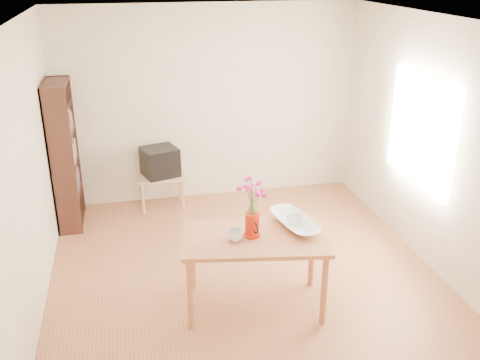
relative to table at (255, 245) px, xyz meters
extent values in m
plane|color=brown|center=(0.02, 0.45, -0.66)|extent=(4.50, 4.50, 0.00)
plane|color=white|center=(0.02, 0.45, 1.94)|extent=(4.50, 4.50, 0.00)
plane|color=beige|center=(0.02, 2.70, 0.64)|extent=(4.00, 0.00, 4.00)
plane|color=beige|center=(0.02, -1.80, 0.64)|extent=(4.00, 0.00, 4.00)
plane|color=beige|center=(-1.98, 0.45, 0.64)|extent=(0.00, 4.50, 4.50)
plane|color=beige|center=(2.02, 0.45, 0.64)|extent=(0.00, 4.50, 4.50)
plane|color=white|center=(2.00, 0.75, 0.74)|extent=(0.00, 1.30, 1.30)
cube|color=#A55D38|center=(0.00, 0.00, 0.07)|extent=(1.42, 0.96, 0.04)
cylinder|color=#A55D38|center=(-0.64, -0.21, -0.31)|extent=(0.06, 0.06, 0.71)
cylinder|color=#A55D38|center=(0.53, -0.41, -0.31)|extent=(0.06, 0.06, 0.71)
cylinder|color=#A55D38|center=(-0.53, 0.41, -0.31)|extent=(0.06, 0.06, 0.71)
cylinder|color=#A55D38|center=(0.64, 0.21, -0.31)|extent=(0.06, 0.06, 0.71)
cube|color=tan|center=(-0.68, 2.42, -0.22)|extent=(0.60, 0.45, 0.03)
cylinder|color=tan|center=(-0.94, 2.24, -0.45)|extent=(0.04, 0.04, 0.43)
cylinder|color=tan|center=(-0.42, 2.24, -0.45)|extent=(0.04, 0.04, 0.43)
cylinder|color=tan|center=(-0.94, 2.61, -0.45)|extent=(0.04, 0.04, 0.43)
cylinder|color=tan|center=(-0.42, 2.61, -0.45)|extent=(0.04, 0.04, 0.43)
cube|color=black|center=(-1.83, 1.86, 0.24)|extent=(0.28, 0.02, 1.80)
cube|color=black|center=(-1.83, 2.54, 0.24)|extent=(0.28, 0.03, 1.80)
cube|color=black|center=(-1.96, 2.20, 0.24)|extent=(0.02, 0.70, 1.80)
cube|color=black|center=(-1.83, 2.20, -0.62)|extent=(0.27, 0.65, 0.02)
cube|color=black|center=(-1.83, 2.20, -0.26)|extent=(0.27, 0.65, 0.02)
cube|color=black|center=(-1.83, 2.20, 0.12)|extent=(0.27, 0.65, 0.02)
cube|color=black|center=(-1.83, 2.20, 0.50)|extent=(0.27, 0.65, 0.02)
cube|color=black|center=(-1.83, 2.20, 0.86)|extent=(0.27, 0.65, 0.02)
cube|color=black|center=(-1.83, 2.20, 1.12)|extent=(0.27, 0.65, 0.02)
cylinder|color=red|center=(-0.03, 0.01, 0.20)|extent=(0.13, 0.13, 0.22)
cylinder|color=red|center=(-0.03, 0.01, 0.10)|extent=(0.15, 0.15, 0.02)
cylinder|color=red|center=(-0.03, 0.01, 0.31)|extent=(0.14, 0.14, 0.01)
cone|color=red|center=(-0.03, -0.05, 0.29)|extent=(0.05, 0.07, 0.06)
torus|color=black|center=(-0.01, 0.09, 0.21)|extent=(0.03, 0.10, 0.10)
imported|color=white|center=(-0.20, -0.04, 0.14)|extent=(0.16, 0.16, 0.11)
imported|color=white|center=(0.41, 0.13, 0.30)|extent=(0.52, 0.52, 0.42)
imported|color=white|center=(0.37, 0.13, 0.25)|extent=(0.08, 0.08, 0.06)
imported|color=white|center=(0.46, 0.15, 0.26)|extent=(0.08, 0.08, 0.06)
cube|color=black|center=(-0.68, 2.42, -0.01)|extent=(0.52, 0.50, 0.37)
cube|color=black|center=(-0.68, 2.49, 0.01)|extent=(0.35, 0.29, 0.26)
cube|color=black|center=(-0.68, 2.22, 0.01)|extent=(0.32, 0.11, 0.26)
camera|label=1|loc=(-1.07, -4.17, 2.43)|focal=40.00mm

